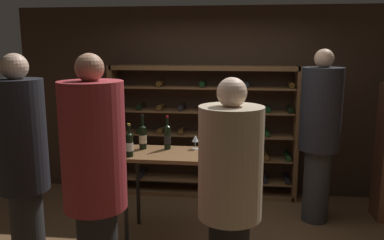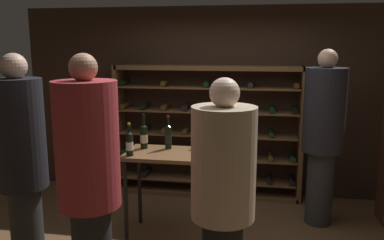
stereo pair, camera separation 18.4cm
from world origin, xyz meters
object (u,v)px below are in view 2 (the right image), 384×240
(person_guest_khaki, at_px, (89,175))
(wine_glass_stemmed_center, at_px, (211,142))
(wine_rack, at_px, (207,132))
(person_host_in_suit, at_px, (223,189))
(person_guest_plum_blouse, at_px, (323,130))
(person_guest_blue_shirt, at_px, (21,159))
(wine_bottle_green_slim, at_px, (168,136))
(tasting_table, at_px, (172,164))
(wine_bottle_gold_foil, at_px, (130,144))
(wine_bottle_red_label, at_px, (144,136))
(wine_glass_stemmed_right, at_px, (196,139))

(person_guest_khaki, relative_size, wine_glass_stemmed_center, 13.88)
(wine_rack, distance_m, person_guest_khaki, 2.71)
(person_guest_khaki, bearing_deg, person_host_in_suit, 36.56)
(person_guest_plum_blouse, relative_size, person_host_in_suit, 1.10)
(person_guest_blue_shirt, bearing_deg, wine_bottle_green_slim, 142.59)
(tasting_table, bearing_deg, person_guest_plum_blouse, 20.25)
(person_host_in_suit, bearing_deg, wine_bottle_gold_foil, -90.13)
(person_host_in_suit, xyz_separation_m, wine_bottle_green_slim, (-0.74, 1.33, 0.08))
(person_guest_blue_shirt, distance_m, wine_bottle_red_label, 1.39)
(wine_bottle_gold_foil, xyz_separation_m, wine_glass_stemmed_right, (0.65, 0.38, -0.02))
(wine_rack, bearing_deg, wine_glass_stemmed_right, -89.18)
(tasting_table, bearing_deg, person_host_in_suit, -60.47)
(person_guest_blue_shirt, bearing_deg, wine_bottle_red_label, 150.39)
(person_guest_blue_shirt, distance_m, wine_bottle_green_slim, 1.58)
(person_guest_plum_blouse, distance_m, wine_bottle_gold_foil, 2.23)
(person_guest_plum_blouse, height_order, wine_glass_stemmed_center, person_guest_plum_blouse)
(wine_bottle_red_label, bearing_deg, person_guest_plum_blouse, 13.72)
(person_guest_plum_blouse, height_order, person_guest_blue_shirt, person_guest_plum_blouse)
(wine_bottle_red_label, bearing_deg, wine_rack, 64.18)
(person_host_in_suit, distance_m, person_guest_blue_shirt, 1.79)
(wine_bottle_red_label, xyz_separation_m, wine_bottle_gold_foil, (-0.06, -0.32, -0.01))
(wine_bottle_gold_foil, bearing_deg, wine_bottle_red_label, 78.69)
(wine_bottle_gold_foil, relative_size, wine_glass_stemmed_right, 2.21)
(tasting_table, bearing_deg, wine_rack, 80.24)
(wine_glass_stemmed_center, bearing_deg, wine_rack, 99.34)
(wine_glass_stemmed_center, xyz_separation_m, wine_glass_stemmed_right, (-0.18, 0.07, 0.00))
(tasting_table, xyz_separation_m, wine_glass_stemmed_center, (0.42, 0.11, 0.24))
(person_guest_khaki, relative_size, person_guest_plum_blouse, 0.99)
(person_host_in_suit, height_order, person_guest_blue_shirt, person_guest_blue_shirt)
(person_host_in_suit, xyz_separation_m, wine_glass_stemmed_right, (-0.43, 1.36, 0.05))
(person_guest_blue_shirt, height_order, wine_glass_stemmed_center, person_guest_blue_shirt)
(person_guest_blue_shirt, distance_m, wine_glass_stemmed_center, 1.92)
(wine_rack, height_order, wine_bottle_green_slim, wine_rack)
(wine_bottle_green_slim, bearing_deg, person_guest_khaki, -100.84)
(wine_rack, xyz_separation_m, tasting_table, (-0.22, -1.31, -0.08))
(wine_bottle_red_label, height_order, wine_glass_stemmed_center, wine_bottle_red_label)
(wine_bottle_red_label, distance_m, wine_bottle_gold_foil, 0.32)
(wine_bottle_red_label, relative_size, wine_glass_stemmed_center, 2.64)
(wine_glass_stemmed_center, height_order, wine_glass_stemmed_right, wine_glass_stemmed_right)
(person_guest_blue_shirt, bearing_deg, person_guest_plum_blouse, 124.71)
(wine_rack, bearing_deg, person_guest_plum_blouse, -25.48)
(person_guest_khaki, xyz_separation_m, wine_glass_stemmed_right, (0.60, 1.52, -0.06))
(person_host_in_suit, bearing_deg, wine_bottle_green_slim, -108.69)
(wine_glass_stemmed_center, bearing_deg, person_guest_blue_shirt, -143.53)
(wine_rack, height_order, tasting_table, wine_rack)
(person_host_in_suit, bearing_deg, person_guest_plum_blouse, -167.01)
(person_guest_blue_shirt, xyz_separation_m, wine_bottle_red_label, (0.77, 1.15, -0.03))
(wine_bottle_gold_foil, bearing_deg, wine_rack, 67.04)
(wine_rack, xyz_separation_m, wine_glass_stemmed_right, (0.02, -1.12, 0.17))
(person_guest_blue_shirt, relative_size, wine_bottle_green_slim, 5.43)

